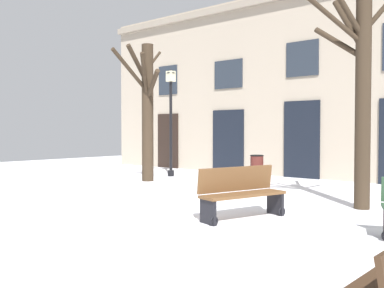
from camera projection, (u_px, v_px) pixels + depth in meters
The scene contains 7 objects.
ground_plane at pixel (150, 204), 9.65m from camera, with size 29.24×29.24×0.00m, color white.
building_facade at pixel (305, 81), 14.85m from camera, with size 18.27×0.60×6.32m.
tree_near_facade at pixel (147, 106), 13.81m from camera, with size 1.86×2.82×4.26m.
tree_center at pixel (360, 85), 8.94m from camera, with size 1.85×2.08×4.69m.
streetlamp at pixel (171, 111), 15.30m from camera, with size 0.30×0.30×3.66m.
litter_bin at pixel (257, 169), 13.51m from camera, with size 0.42×0.42×0.83m.
bench_far_corner at pixel (241, 193), 8.00m from camera, with size 0.89×1.75×0.92m.
Camera 1 is at (7.00, -6.64, 1.58)m, focal length 42.03 mm.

